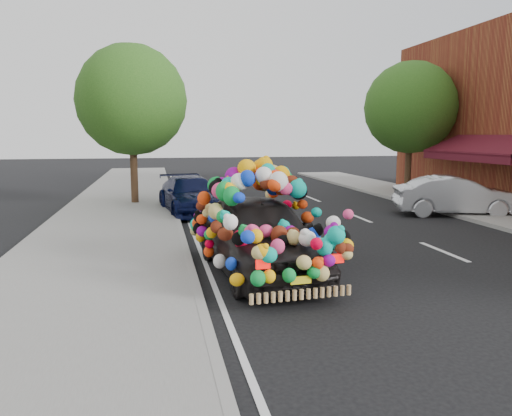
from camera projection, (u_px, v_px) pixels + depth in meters
The scene contains 9 objects.
ground at pixel (296, 259), 11.01m from camera, with size 100.00×100.00×0.00m, color black.
sidewalk at pixel (93, 267), 10.16m from camera, with size 4.00×60.00×0.12m, color gray.
kerb at pixel (189, 262), 10.54m from camera, with size 0.15×60.00×0.13m, color gray.
lane_markings at pixel (443, 252), 11.72m from camera, with size 6.00×50.00×0.01m, color silver, non-canonical shape.
tree_near_sidewalk at pixel (132, 100), 18.89m from camera, with size 4.20×4.20×6.13m.
tree_far_b at pixel (411, 108), 21.71m from camera, with size 4.00×4.00×5.90m.
plush_art_car at pixel (259, 217), 9.85m from camera, with size 2.58×4.88×2.18m.
navy_sedan at pixel (191, 195), 17.48m from camera, with size 1.78×4.38×1.27m, color black.
silver_hatchback at pixel (456, 196), 16.91m from camera, with size 1.42×4.07×1.34m, color #B3B5BB.
Camera 1 is at (-2.99, -10.34, 2.73)m, focal length 35.00 mm.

